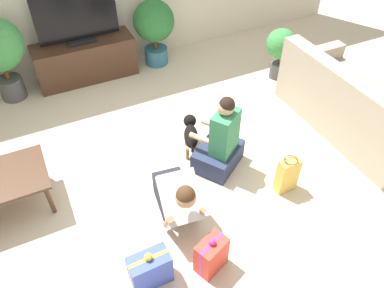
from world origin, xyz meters
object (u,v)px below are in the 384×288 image
coffee_table (0,182)px  potted_plant_corner_right (281,47)px  tv_console (86,60)px  person_sitting (221,143)px  gift_box_b (150,269)px  person_kneeling (177,197)px  sofa_right (358,111)px  potted_plant_back_right (154,25)px  gift_bag_a (287,175)px  gift_box_a (211,255)px  tv (77,21)px  dog (191,133)px

coffee_table → potted_plant_corner_right: (3.73, 0.81, 0.12)m
tv_console → coffee_table: bearing=-123.0°
person_sitting → gift_box_b: size_ratio=2.35×
coffee_table → tv_console: tv_console is taller
person_kneeling → gift_box_b: (-0.46, -0.49, -0.15)m
coffee_table → person_sitting: bearing=-10.4°
sofa_right → potted_plant_back_right: size_ratio=2.14×
person_kneeling → coffee_table: bearing=156.8°
tv_console → person_sitting: person_sitting is taller
person_kneeling → gift_bag_a: bearing=0.1°
sofa_right → gift_box_a: (-2.40, -0.86, -0.11)m
potted_plant_corner_right → tv: bearing=154.4°
potted_plant_back_right → gift_box_b: bearing=-112.5°
sofa_right → tv: (-2.59, 2.56, 0.56)m
coffee_table → person_sitting: 2.18m
potted_plant_corner_right → person_kneeling: same height
coffee_table → tv_console: (1.29, 1.98, -0.08)m
potted_plant_corner_right → gift_box_a: potted_plant_corner_right is taller
person_sitting → potted_plant_corner_right: bearing=-177.4°
gift_box_b → gift_bag_a: size_ratio=0.92×
person_kneeling → gift_box_a: size_ratio=1.90×
gift_bag_a → gift_box_a: bearing=-157.9°
tv → potted_plant_corner_right: bearing=-25.6°
potted_plant_back_right → person_kneeling: bearing=-107.7°
tv → gift_bag_a: (1.29, -2.97, -0.65)m
tv_console → person_kneeling: person_kneeling is taller
potted_plant_corner_right → gift_box_a: size_ratio=1.82×
person_kneeling → gift_bag_a: 1.16m
tv_console → person_kneeling: (0.15, -2.82, 0.03)m
tv_console → gift_box_a: (0.19, -3.41, -0.10)m
tv → person_sitting: size_ratio=1.16×
potted_plant_back_right → person_kneeling: potted_plant_back_right is taller
tv → person_kneeling: bearing=-87.0°
coffee_table → tv: size_ratio=0.80×
tv → gift_bag_a: tv is taller
sofa_right → potted_plant_back_right: bearing=31.9°
person_sitting → gift_box_b: person_sitting is taller
coffee_table → dog: size_ratio=1.61×
coffee_table → tv: bearing=57.0°
person_kneeling → person_sitting: 0.84m
potted_plant_corner_right → sofa_right: bearing=-84.0°
potted_plant_corner_right → person_sitting: 2.00m
sofa_right → gift_box_b: (-2.90, -0.75, -0.12)m
potted_plant_back_right → person_sitting: 2.35m
tv_console → tv: (-0.00, -0.00, 0.57)m
person_sitting → gift_box_a: bearing=23.4°
person_kneeling → dog: person_kneeling is taller
tv_console → potted_plant_back_right: size_ratio=1.41×
potted_plant_corner_right → potted_plant_back_right: size_ratio=0.76×
person_sitting → dog: size_ratio=1.73×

